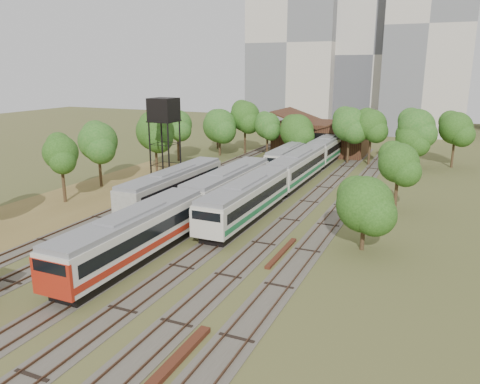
% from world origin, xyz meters
% --- Properties ---
extents(ground, '(240.00, 240.00, 0.00)m').
position_xyz_m(ground, '(0.00, 0.00, 0.00)').
color(ground, '#475123').
rests_on(ground, ground).
extents(dry_grass_patch, '(14.00, 60.00, 0.04)m').
position_xyz_m(dry_grass_patch, '(-18.00, 8.00, 0.02)').
color(dry_grass_patch, brown).
rests_on(dry_grass_patch, ground).
extents(tracks, '(24.60, 80.00, 0.19)m').
position_xyz_m(tracks, '(-0.67, 25.00, 0.04)').
color(tracks, '#4C473D').
rests_on(tracks, ground).
extents(railcar_red_set, '(3.27, 34.58, 4.05)m').
position_xyz_m(railcar_red_set, '(-2.00, 11.35, 2.14)').
color(railcar_red_set, black).
rests_on(railcar_red_set, ground).
extents(railcar_green_set, '(3.25, 52.07, 4.03)m').
position_xyz_m(railcar_green_set, '(2.00, 33.35, 2.13)').
color(railcar_green_set, black).
rests_on(railcar_green_set, ground).
extents(railcar_rear, '(2.84, 16.08, 3.51)m').
position_xyz_m(railcar_rear, '(-2.00, 42.56, 1.85)').
color(railcar_rear, black).
rests_on(railcar_rear, ground).
extents(old_grey_coach, '(3.10, 18.00, 3.84)m').
position_xyz_m(old_grey_coach, '(-8.00, 18.26, 2.09)').
color(old_grey_coach, black).
rests_on(old_grey_coach, ground).
extents(water_tower, '(3.28, 3.28, 11.33)m').
position_xyz_m(water_tower, '(-13.57, 25.38, 9.55)').
color(water_tower, black).
rests_on(water_tower, ground).
extents(rail_pile_near, '(0.61, 9.12, 0.30)m').
position_xyz_m(rail_pile_near, '(8.00, -8.62, 0.15)').
color(rail_pile_near, '#542718').
rests_on(rail_pile_near, ground).
extents(rail_pile_far, '(0.43, 6.85, 0.22)m').
position_xyz_m(rail_pile_far, '(8.20, 8.95, 0.11)').
color(rail_pile_far, '#542718').
rests_on(rail_pile_far, ground).
extents(maintenance_shed, '(16.45, 11.55, 7.58)m').
position_xyz_m(maintenance_shed, '(-1.00, 57.98, 2.91)').
color(maintenance_shed, '#371914').
rests_on(maintenance_shed, ground).
extents(tree_band_left, '(7.99, 65.83, 8.92)m').
position_xyz_m(tree_band_left, '(-20.30, 20.69, 5.51)').
color(tree_band_left, '#382616').
rests_on(tree_band_left, ground).
extents(tree_band_far, '(42.96, 10.71, 9.38)m').
position_xyz_m(tree_band_far, '(0.24, 49.60, 5.90)').
color(tree_band_far, '#382616').
rests_on(tree_band_far, ground).
extents(tree_band_right, '(5.78, 40.84, 7.44)m').
position_xyz_m(tree_band_right, '(14.80, 29.35, 4.57)').
color(tree_band_right, '#382616').
rests_on(tree_band_right, ground).
extents(tower_left, '(22.00, 16.00, 42.00)m').
position_xyz_m(tower_left, '(-18.00, 95.00, 21.00)').
color(tower_left, beige).
rests_on(tower_left, ground).
extents(tower_centre, '(20.00, 18.00, 36.00)m').
position_xyz_m(tower_centre, '(2.00, 100.00, 18.00)').
color(tower_centre, beige).
rests_on(tower_centre, ground).
extents(tower_right, '(18.00, 16.00, 48.00)m').
position_xyz_m(tower_right, '(14.00, 92.00, 24.00)').
color(tower_right, beige).
rests_on(tower_right, ground).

